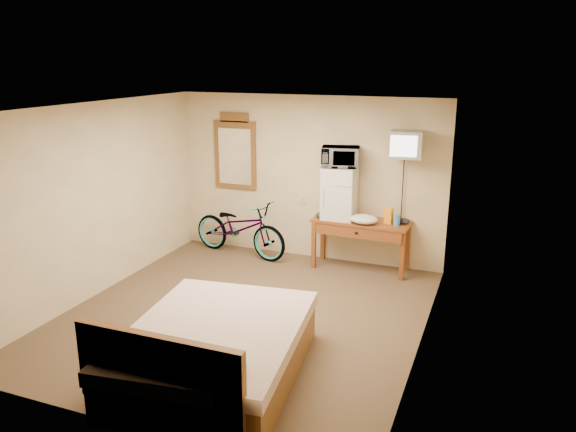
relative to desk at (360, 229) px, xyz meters
The scene contains 13 objects.
room 2.28m from the desk, 114.69° to the right, with size 4.60×4.64×2.50m.
desk is the anchor object (origin of this frame).
mini_fridge 0.60m from the desk, behind, with size 0.48×0.47×0.76m.
microwave 1.08m from the desk, behind, with size 0.53×0.36×0.29m, color silver.
snack_bag 0.46m from the desk, ahead, with size 0.11×0.07×0.23m, color orange.
blue_cup 0.56m from the desk, ahead, with size 0.09×0.09×0.16m, color #3984C4.
cloth_cream 0.22m from the desk, 58.34° to the right, with size 0.41×0.32×0.13m, color beige.
cloth_dark_a 0.55m from the desk, behind, with size 0.27×0.21×0.10m, color black.
cloth_dark_b 0.63m from the desk, ahead, with size 0.18×0.15×0.08m, color black.
crt_television 1.39m from the desk, ahead, with size 0.47×0.58×0.37m.
wall_mirror 2.35m from the desk, behind, with size 0.71×0.04×1.21m.
bicycle 1.94m from the desk, behind, with size 0.59×1.69×0.89m, color black.
bed 3.44m from the desk, 100.11° to the right, with size 1.84×2.29×0.90m.
Camera 1 is at (2.77, -5.63, 3.03)m, focal length 35.00 mm.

